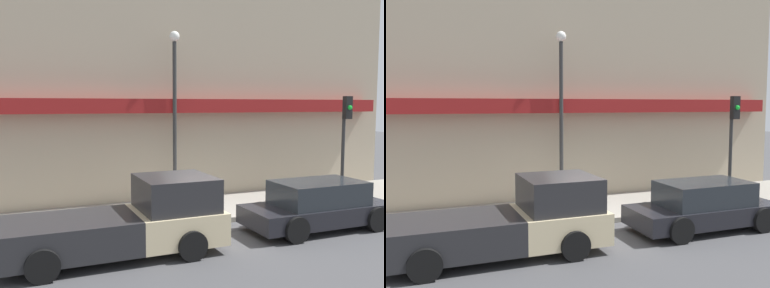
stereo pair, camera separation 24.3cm
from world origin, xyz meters
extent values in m
plane|color=#424244|center=(0.00, 0.00, 0.00)|extent=(80.00, 80.00, 0.00)
cube|color=gray|center=(0.00, 1.67, 0.08)|extent=(36.00, 3.33, 0.16)
cube|color=tan|center=(0.00, 4.83, 5.76)|extent=(19.80, 3.00, 11.53)
cube|color=maroon|center=(0.00, 3.03, 3.59)|extent=(18.22, 0.60, 0.50)
cube|color=beige|center=(-1.64, -1.54, 0.62)|extent=(2.13, 2.00, 0.78)
cube|color=#262628|center=(-1.64, -1.54, 1.43)|extent=(1.81, 1.84, 0.83)
cube|color=#262628|center=(-4.31, -1.54, 0.62)|extent=(3.20, 2.00, 0.78)
cylinder|color=black|center=(-1.59, -0.53, 0.36)|extent=(0.72, 0.22, 0.72)
cylinder|color=black|center=(-1.59, -2.54, 0.36)|extent=(0.72, 0.22, 0.72)
cylinder|color=black|center=(-4.90, -0.53, 0.36)|extent=(0.72, 0.22, 0.72)
cylinder|color=black|center=(-4.90, -2.54, 0.36)|extent=(0.72, 0.22, 0.72)
cube|color=black|center=(2.81, -1.54, 0.47)|extent=(4.48, 1.76, 0.52)
cube|color=#23282D|center=(2.81, -1.54, 1.07)|extent=(2.60, 1.59, 0.68)
cylinder|color=black|center=(4.20, -0.65, 0.36)|extent=(0.72, 0.22, 0.72)
cylinder|color=black|center=(4.20, -2.42, 0.36)|extent=(0.72, 0.22, 0.72)
cylinder|color=black|center=(1.42, -0.65, 0.36)|extent=(0.72, 0.22, 0.72)
cylinder|color=black|center=(1.42, -2.42, 0.36)|extent=(0.72, 0.22, 0.72)
cylinder|color=red|center=(-3.11, 0.42, 0.38)|extent=(0.19, 0.19, 0.44)
sphere|color=red|center=(-3.11, 0.42, 0.66)|extent=(0.18, 0.18, 0.18)
cylinder|color=#2D2D2D|center=(-0.13, 2.61, 2.98)|extent=(0.14, 0.14, 5.65)
sphere|color=silver|center=(-0.13, 2.61, 5.98)|extent=(0.36, 0.36, 0.36)
cylinder|color=#2D2D2D|center=(5.50, 0.50, 2.04)|extent=(0.12, 0.12, 3.78)
cube|color=black|center=(5.50, 0.34, 3.53)|extent=(0.28, 0.20, 0.80)
sphere|color=green|center=(5.50, 0.22, 3.53)|extent=(0.16, 0.16, 0.16)
camera|label=1|loc=(-5.29, -11.49, 3.64)|focal=40.00mm
camera|label=2|loc=(-5.07, -11.58, 3.64)|focal=40.00mm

